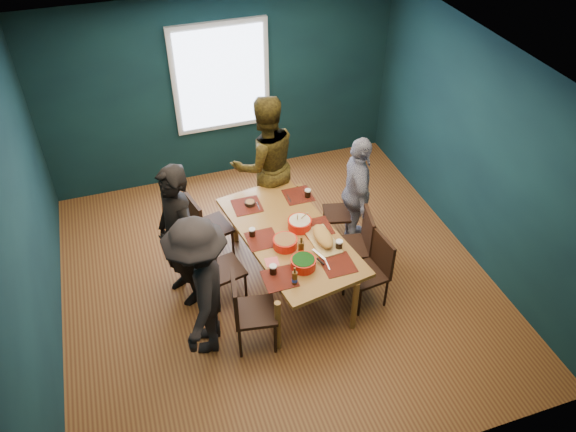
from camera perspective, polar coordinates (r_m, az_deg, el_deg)
name	(u,v)px	position (r m, az deg, el deg)	size (l,w,h in m)	color
room	(268,177)	(6.18, -2.05, 4.01)	(5.01, 5.01, 2.71)	brown
dining_table	(290,238)	(6.42, 0.17, -2.27)	(1.31, 2.12, 0.75)	olive
chair_left_far	(204,224)	(6.87, -8.55, -0.80)	(0.52, 0.52, 0.96)	black
chair_left_mid	(217,267)	(6.35, -7.28, -5.12)	(0.48, 0.48, 0.91)	black
chair_left_near	(246,307)	(5.86, -4.31, -9.23)	(0.50, 0.50, 0.95)	black
chair_right_far	(346,208)	(7.19, 5.87, 0.83)	(0.46, 0.46, 0.84)	black
chair_right_mid	(359,241)	(6.65, 7.19, -2.51)	(0.49, 0.49, 0.92)	black
chair_right_near	(374,266)	(6.39, 8.72, -5.02)	(0.45, 0.45, 0.90)	black
person_far_left	(178,237)	(6.23, -11.09, -2.11)	(0.65, 0.43, 1.78)	black
person_back	(265,163)	(7.19, -2.35, 5.35)	(0.90, 0.70, 1.85)	black
person_right	(357,193)	(6.98, 7.04, 2.30)	(0.91, 0.38, 1.55)	silver
person_near_left	(200,288)	(5.70, -8.90, -7.28)	(1.09, 0.63, 1.69)	black
bowl_salad	(285,242)	(6.17, -0.29, -2.69)	(0.27, 0.27, 0.11)	red
bowl_dumpling	(300,223)	(6.41, 1.20, -0.76)	(0.28, 0.28, 0.26)	red
bowl_herbs	(303,263)	(5.93, 1.56, -4.77)	(0.27, 0.27, 0.12)	red
cutting_board	(323,237)	(6.23, 3.56, -2.19)	(0.33, 0.64, 0.14)	#DEC577
small_bowl	(250,203)	(6.77, -3.88, 1.33)	(0.13, 0.13, 0.05)	black
beer_bottle_a	(295,278)	(5.74, 0.68, -6.32)	(0.06, 0.06, 0.23)	#4B2B0D
beer_bottle_b	(301,248)	(6.05, 1.35, -3.25)	(0.06, 0.06, 0.25)	#4B2B0D
cola_glass_a	(273,269)	(5.86, -1.53, -5.43)	(0.08, 0.08, 0.11)	black
cola_glass_b	(339,244)	(6.16, 5.21, -2.89)	(0.08, 0.08, 0.11)	black
cola_glass_c	(308,193)	(6.87, 2.02, 2.35)	(0.08, 0.08, 0.11)	black
cola_glass_d	(252,232)	(6.31, -3.66, -1.64)	(0.07, 0.07, 0.10)	black
napkin_a	(316,223)	(6.51, 2.85, -0.75)	(0.14, 0.14, 0.00)	#DE5D5F
napkin_b	(272,262)	(6.03, -1.65, -4.69)	(0.14, 0.14, 0.00)	#DE5D5F
napkin_c	(339,265)	(6.02, 5.20, -4.98)	(0.12, 0.12, 0.00)	#DE5D5F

